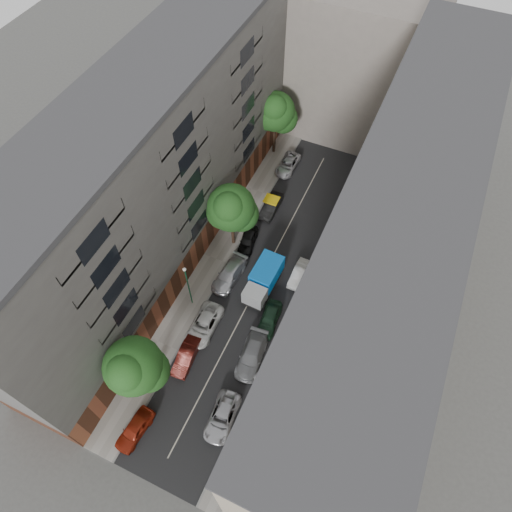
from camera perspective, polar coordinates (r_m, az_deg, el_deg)
The scene contains 24 objects.
ground at distance 48.79m, azimuth 0.76°, elevation -2.63°, with size 120.00×120.00×0.00m, color #4C4C49.
road_surface at distance 48.78m, azimuth 0.76°, elevation -2.63°, with size 8.00×44.00×0.02m, color black.
sidewalk_left at distance 50.14m, azimuth -5.00°, elevation -0.39°, with size 3.00×44.00×0.15m, color gray.
sidewalk_right at distance 47.90m, azimuth 6.82°, elevation -4.86°, with size 3.00×44.00×0.15m, color gray.
building_left at distance 44.64m, azimuth -12.29°, elevation 9.21°, with size 8.00×44.00×20.00m, color #4C4A47.
building_right at distance 39.41m, azimuth 15.72°, elevation -0.43°, with size 8.00×44.00×20.00m, color tan.
building_endcap at distance 61.90m, azimuth 12.27°, elevation 22.71°, with size 18.00×12.00×18.00m, color gray.
tarp_truck at distance 46.88m, azimuth 0.92°, elevation -2.95°, with size 2.52×5.91×2.70m.
car_left_0 at distance 43.19m, azimuth -14.91°, elevation -20.18°, with size 1.66×4.13×1.41m, color maroon.
car_left_1 at distance 44.45m, azimuth -8.72°, elevation -12.30°, with size 1.46×4.18×1.38m, color #4E140F.
car_left_2 at distance 45.57m, azimuth -6.50°, elevation -8.53°, with size 2.34×5.08×1.41m, color silver.
car_left_3 at distance 48.17m, azimuth -3.35°, elevation -2.31°, with size 2.08×5.11×1.48m, color #BCBDC1.
car_left_4 at distance 50.72m, azimuth -1.02°, elevation 2.02°, with size 1.62×4.03×1.37m, color black.
car_left_5 at distance 53.80m, azimuth 1.92°, elevation 6.27°, with size 1.52×4.36×1.44m, color black.
car_left_6 at distance 58.73m, azimuth 4.02°, elevation 11.34°, with size 2.11×4.58×1.27m, color silver.
car_right_0 at distance 42.31m, azimuth -4.24°, elevation -19.44°, with size 2.19×4.76×1.32m, color #B5B5BA.
car_right_1 at distance 43.93m, azimuth -0.55°, elevation -12.32°, with size 2.11×5.18×1.50m, color gray.
car_right_2 at distance 45.56m, azimuth 1.68°, elevation -7.85°, with size 1.72×4.28×1.46m, color black.
car_right_3 at distance 48.45m, azimuth 5.44°, elevation -2.24°, with size 1.36×3.90×1.28m, color silver.
tree_near at distance 39.22m, azimuth -15.00°, elevation -13.41°, with size 5.21×4.93×8.59m.
tree_mid at distance 46.66m, azimuth -3.07°, elevation 5.79°, with size 5.27×5.00×8.61m.
tree_far at distance 57.13m, azimuth 2.48°, elevation 17.38°, with size 5.07×4.76×8.92m.
lamp_post at distance 44.13m, azimuth -8.55°, elevation -3.28°, with size 0.36×0.36×6.41m.
pedestrian at distance 52.17m, azimuth 9.29°, elevation 3.91°, with size 0.70×0.46×1.93m, color black.
Camera 1 is at (9.98, -23.77, 41.42)m, focal length 32.00 mm.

